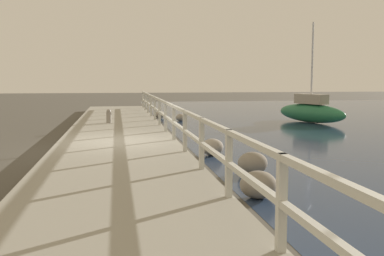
% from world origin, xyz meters
% --- Properties ---
extents(ground_plane, '(120.00, 120.00, 0.00)m').
position_xyz_m(ground_plane, '(0.00, 0.00, 0.00)').
color(ground_plane, '#4C473D').
extents(dock_walkway, '(3.64, 36.00, 0.31)m').
position_xyz_m(dock_walkway, '(0.00, 0.00, 0.16)').
color(dock_walkway, gray).
rests_on(dock_walkway, ground).
extents(railing, '(0.10, 32.50, 1.09)m').
position_xyz_m(railing, '(1.72, -0.00, 1.04)').
color(railing, beige).
rests_on(railing, dock_walkway).
extents(boulder_mid_strip, '(0.69, 0.62, 0.52)m').
position_xyz_m(boulder_mid_strip, '(2.53, -5.99, 0.26)').
color(boulder_mid_strip, slate).
rests_on(boulder_mid_strip, ground).
extents(boulder_far_strip, '(0.56, 0.51, 0.42)m').
position_xyz_m(boulder_far_strip, '(2.37, 11.40, 0.21)').
color(boulder_far_strip, gray).
rests_on(boulder_far_strip, ground).
extents(boulder_upstream, '(0.51, 0.46, 0.38)m').
position_xyz_m(boulder_upstream, '(3.29, 9.50, 0.19)').
color(boulder_upstream, gray).
rests_on(boulder_upstream, ground).
extents(boulder_near_dock, '(0.65, 0.59, 0.49)m').
position_xyz_m(boulder_near_dock, '(2.68, -1.25, 0.24)').
color(boulder_near_dock, gray).
rests_on(boulder_near_dock, ground).
extents(boulder_downstream, '(0.69, 0.62, 0.52)m').
position_xyz_m(boulder_downstream, '(3.06, -3.92, 0.26)').
color(boulder_downstream, slate).
rests_on(boulder_downstream, ground).
extents(mooring_bollard, '(0.21, 0.21, 0.60)m').
position_xyz_m(mooring_bollard, '(-0.36, 5.92, 0.61)').
color(mooring_bollard, gray).
rests_on(mooring_bollard, dock_walkway).
extents(sailboat_green, '(2.41, 4.53, 5.02)m').
position_xyz_m(sailboat_green, '(9.70, 7.62, 0.59)').
color(sailboat_green, '#236B42').
rests_on(sailboat_green, water_surface).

